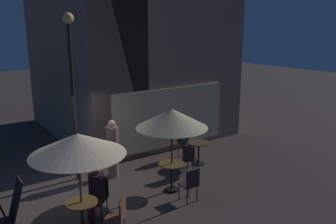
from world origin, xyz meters
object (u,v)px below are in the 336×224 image
at_px(cafe_table_1, 82,212).
at_px(cafe_chair_3, 190,157).
at_px(menu_sandwich_board, 7,202).
at_px(patron_standing_2, 113,148).
at_px(street_lamp_near_corner, 71,71).
at_px(cafe_table_0, 172,171).
at_px(cafe_chair_0, 190,182).
at_px(cafe_chair_4, 184,141).
at_px(patio_umbrella_0, 172,119).
at_px(cafe_chair_2, 118,215).
at_px(cafe_table_2, 199,148).
at_px(patron_seated_0, 96,188).
at_px(cafe_chair_1, 99,193).
at_px(patron_seated_1, 186,138).
at_px(patio_umbrella_1, 78,145).

relative_size(cafe_table_1, cafe_chair_3, 0.85).
xyz_separation_m(menu_sandwich_board, patron_standing_2, (3.11, 0.92, 0.38)).
distance_m(street_lamp_near_corner, cafe_table_0, 3.87).
height_order(cafe_chair_0, cafe_chair_4, cafe_chair_4).
relative_size(cafe_table_0, patio_umbrella_0, 0.34).
xyz_separation_m(street_lamp_near_corner, cafe_chair_2, (-0.39, -3.38, -2.64)).
xyz_separation_m(cafe_table_2, patron_seated_0, (-4.07, -1.17, 0.19)).
bearing_deg(cafe_chair_1, street_lamp_near_corner, -140.88).
height_order(street_lamp_near_corner, patron_standing_2, street_lamp_near_corner).
xyz_separation_m(street_lamp_near_corner, cafe_table_1, (-0.97, -2.83, -2.63)).
xyz_separation_m(patio_umbrella_0, patron_seated_1, (1.84, 1.72, -1.33)).
bearing_deg(cafe_chair_1, patio_umbrella_0, 138.21).
distance_m(cafe_chair_3, patron_seated_1, 1.36).
relative_size(menu_sandwich_board, cafe_chair_3, 1.05).
xyz_separation_m(cafe_chair_4, patron_seated_0, (-4.09, -2.00, 0.17)).
xyz_separation_m(cafe_chair_1, cafe_chair_2, (-0.06, -1.15, -0.01)).
bearing_deg(cafe_table_2, cafe_chair_3, -148.15).
relative_size(street_lamp_near_corner, cafe_chair_0, 5.24).
distance_m(cafe_chair_2, patron_standing_2, 3.26).
height_order(cafe_chair_4, patron_seated_0, patron_seated_0).
height_order(patio_umbrella_1, patron_seated_0, patio_umbrella_1).
bearing_deg(cafe_table_2, cafe_chair_2, -151.12).
xyz_separation_m(patron_seated_0, patron_standing_2, (1.37, 1.90, 0.14)).
bearing_deg(cafe_chair_4, patio_umbrella_0, -43.05).
bearing_deg(patron_seated_0, patron_seated_1, 161.66).
bearing_deg(cafe_chair_0, patron_seated_1, -36.89).
distance_m(cafe_chair_0, patron_standing_2, 2.75).
height_order(cafe_table_0, cafe_table_2, cafe_table_0).
bearing_deg(street_lamp_near_corner, cafe_chair_3, -28.91).
bearing_deg(cafe_chair_0, menu_sandwich_board, 66.53).
bearing_deg(cafe_chair_1, patron_standing_2, -167.69).
relative_size(patio_umbrella_0, cafe_chair_0, 2.54).
height_order(cafe_chair_3, cafe_chair_4, cafe_chair_4).
xyz_separation_m(cafe_table_2, cafe_chair_0, (-1.81, -1.85, -0.01)).
bearing_deg(cafe_table_1, cafe_chair_2, -43.49).
relative_size(patron_seated_0, patron_standing_2, 0.74).
height_order(cafe_table_0, cafe_chair_4, cafe_chair_4).
relative_size(cafe_chair_0, cafe_chair_4, 0.98).
distance_m(patio_umbrella_0, patron_standing_2, 2.30).
relative_size(cafe_chair_0, patron_seated_1, 0.72).
height_order(cafe_chair_2, cafe_chair_3, cafe_chair_3).
bearing_deg(patio_umbrella_1, cafe_table_2, 19.94).
bearing_deg(cafe_chair_3, street_lamp_near_corner, 119.24).
height_order(street_lamp_near_corner, patio_umbrella_0, street_lamp_near_corner).
distance_m(street_lamp_near_corner, menu_sandwich_board, 3.70).
distance_m(cafe_chair_2, patron_seated_0, 1.07).
bearing_deg(patron_seated_1, cafe_table_2, -0.00).
height_order(menu_sandwich_board, patron_seated_0, patron_seated_0).
relative_size(cafe_chair_0, patron_seated_0, 0.70).
xyz_separation_m(patron_seated_1, patron_standing_2, (-2.72, 0.05, 0.17)).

